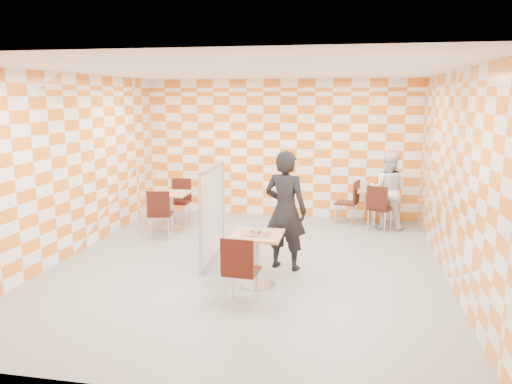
% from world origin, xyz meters
% --- Properties ---
extents(room_shell, '(7.00, 7.00, 7.00)m').
position_xyz_m(room_shell, '(0.00, 0.54, 1.50)').
color(room_shell, gray).
rests_on(room_shell, ground).
extents(main_table, '(0.70, 0.70, 0.75)m').
position_xyz_m(main_table, '(0.30, -0.78, 0.51)').
color(main_table, tan).
rests_on(main_table, ground).
extents(second_table, '(0.70, 0.70, 0.75)m').
position_xyz_m(second_table, '(2.04, 3.05, 0.51)').
color(second_table, tan).
rests_on(second_table, ground).
extents(empty_table, '(0.70, 0.70, 0.75)m').
position_xyz_m(empty_table, '(-1.95, 1.88, 0.51)').
color(empty_table, tan).
rests_on(empty_table, ground).
extents(chair_main_front, '(0.45, 0.46, 0.92)m').
position_xyz_m(chair_main_front, '(0.23, -1.57, 0.54)').
color(chair_main_front, '#38120B').
rests_on(chair_main_front, ground).
extents(chair_second_front, '(0.56, 0.56, 0.92)m').
position_xyz_m(chair_second_front, '(2.11, 2.46, 0.54)').
color(chair_second_front, '#38120B').
rests_on(chair_second_front, ground).
extents(chair_second_side, '(0.52, 0.51, 0.92)m').
position_xyz_m(chair_second_side, '(1.58, 2.94, 0.54)').
color(chair_second_side, '#38120B').
rests_on(chair_second_side, ground).
extents(chair_empty_near, '(0.49, 0.50, 0.92)m').
position_xyz_m(chair_empty_near, '(-1.91, 1.18, 0.54)').
color(chair_empty_near, '#38120B').
rests_on(chair_empty_near, ground).
extents(chair_empty_far, '(0.45, 0.45, 0.92)m').
position_xyz_m(chair_empty_far, '(-1.96, 2.46, 0.54)').
color(chair_empty_far, '#38120B').
rests_on(chair_empty_far, ground).
extents(partition, '(0.08, 1.38, 1.55)m').
position_xyz_m(partition, '(-0.59, 0.10, 0.79)').
color(partition, white).
rests_on(partition, ground).
extents(man_dark, '(0.76, 0.60, 1.84)m').
position_xyz_m(man_dark, '(0.60, 0.00, 0.92)').
color(man_dark, black).
rests_on(man_dark, ground).
extents(man_white, '(0.85, 0.72, 1.56)m').
position_xyz_m(man_white, '(2.29, 2.79, 0.78)').
color(man_white, white).
rests_on(man_white, ground).
extents(pizza_on_foil, '(0.40, 0.40, 0.04)m').
position_xyz_m(pizza_on_foil, '(0.30, -0.80, 0.77)').
color(pizza_on_foil, silver).
rests_on(pizza_on_foil, main_table).
extents(sport_bottle, '(0.06, 0.06, 0.20)m').
position_xyz_m(sport_bottle, '(1.90, 3.15, 0.84)').
color(sport_bottle, white).
rests_on(sport_bottle, second_table).
extents(soda_bottle, '(0.07, 0.07, 0.23)m').
position_xyz_m(soda_bottle, '(2.13, 3.13, 0.85)').
color(soda_bottle, black).
rests_on(soda_bottle, second_table).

